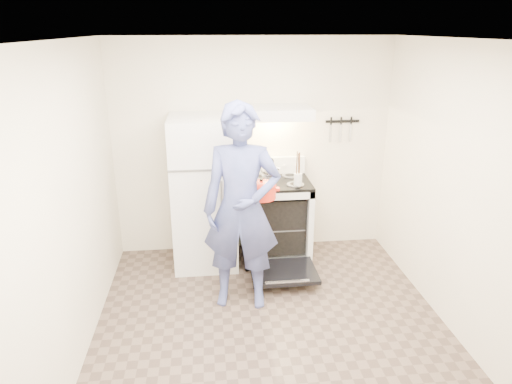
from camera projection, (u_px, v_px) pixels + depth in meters
floor at (274, 335)px, 4.06m from camera, size 3.60×3.60×0.00m
back_wall at (253, 148)px, 5.31m from camera, size 3.20×0.02×2.50m
refrigerator at (204, 193)px, 5.06m from camera, size 0.70×0.70×1.70m
stove_body at (275, 221)px, 5.30m from camera, size 0.76×0.65×0.92m
cooktop at (276, 182)px, 5.14m from camera, size 0.76×0.65×0.03m
backsplash at (273, 165)px, 5.37m from camera, size 0.76×0.07×0.20m
oven_door at (283, 272)px, 4.86m from camera, size 0.70×0.54×0.04m
oven_rack at (275, 222)px, 5.31m from camera, size 0.60×0.52×0.01m
range_hood at (276, 112)px, 4.94m from camera, size 0.76×0.50×0.12m
knife_strip at (342, 121)px, 5.30m from camera, size 0.40×0.02×0.03m
pizza_stone at (269, 219)px, 5.37m from camera, size 0.36×0.36×0.02m
tea_kettle at (269, 169)px, 5.14m from camera, size 0.21×0.18×0.26m
utensil_jar at (298, 179)px, 4.89m from camera, size 0.11×0.11×0.13m
person at (242, 209)px, 4.24m from camera, size 0.78×0.57×1.98m
dutch_oven at (261, 191)px, 4.44m from camera, size 0.36×0.29×0.23m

